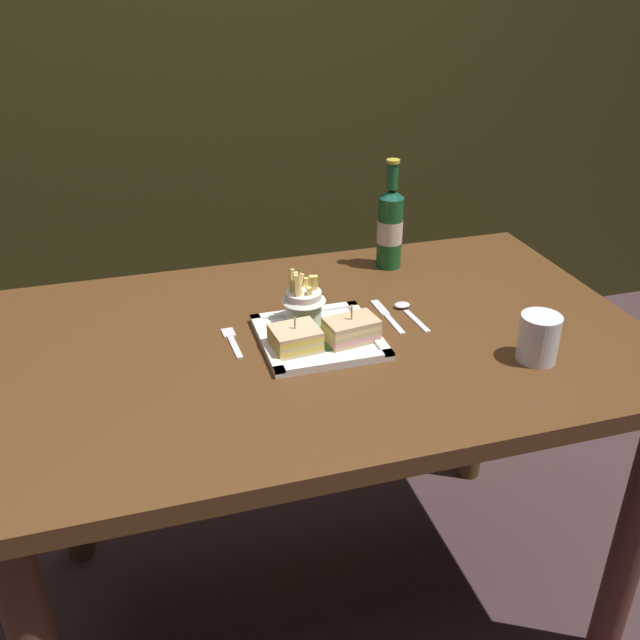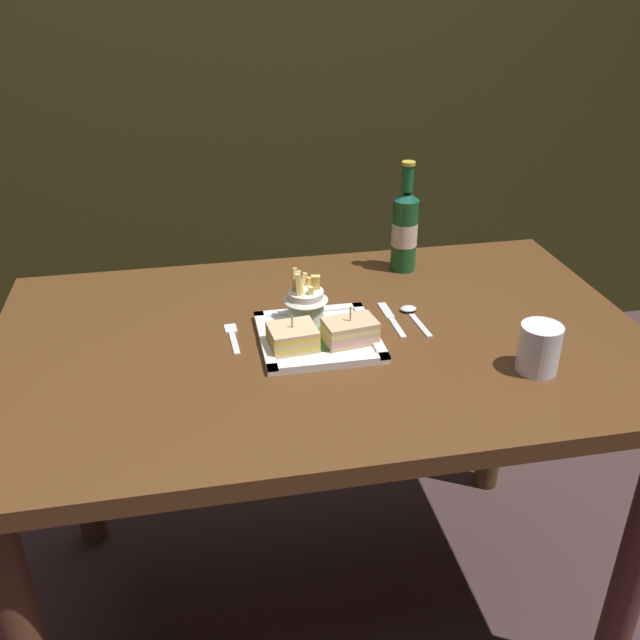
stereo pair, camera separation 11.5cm
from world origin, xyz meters
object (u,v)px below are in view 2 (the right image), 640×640
at_px(dining_table, 322,386).
at_px(square_plate, 318,337).
at_px(fries_cup, 306,300).
at_px(knife, 391,318).
at_px(sandwich_half_right, 350,331).
at_px(fork, 233,336).
at_px(water_glass, 539,351).
at_px(sandwich_half_left, 293,337).
at_px(beer_bottle, 405,229).
at_px(spoon, 412,313).

bearing_deg(dining_table, square_plate, -121.62).
bearing_deg(fries_cup, knife, 0.25).
xyz_separation_m(square_plate, sandwich_half_right, (0.06, -0.03, 0.03)).
bearing_deg(fork, water_glass, -23.17).
distance_m(square_plate, fork, 0.17).
distance_m(square_plate, fries_cup, 0.08).
height_order(sandwich_half_left, fork, sandwich_half_left).
bearing_deg(dining_table, water_glass, -29.18).
xyz_separation_m(square_plate, beer_bottle, (0.26, 0.30, 0.10)).
bearing_deg(square_plate, fries_cup, 103.43).
relative_size(beer_bottle, spoon, 1.98).
bearing_deg(fries_cup, spoon, 1.84).
height_order(square_plate, sandwich_half_right, sandwich_half_right).
xyz_separation_m(beer_bottle, knife, (-0.10, -0.24, -0.10)).
bearing_deg(sandwich_half_left, water_glass, -19.55).
bearing_deg(sandwich_half_right, beer_bottle, 58.03).
xyz_separation_m(water_glass, knife, (-0.20, 0.25, -0.04)).
bearing_deg(square_plate, knife, 19.94).
height_order(square_plate, fries_cup, fries_cup).
bearing_deg(sandwich_half_right, sandwich_half_left, 180.00).
height_order(sandwich_half_left, sandwich_half_right, sandwich_half_right).
bearing_deg(sandwich_half_left, beer_bottle, 46.17).
distance_m(fork, spoon, 0.38).
height_order(fork, knife, same).
bearing_deg(spoon, fork, -176.64).
bearing_deg(water_glass, beer_bottle, 102.33).
bearing_deg(beer_bottle, sandwich_half_right, -121.97).
bearing_deg(knife, dining_table, -164.37).
height_order(beer_bottle, spoon, beer_bottle).
bearing_deg(beer_bottle, water_glass, -77.67).
bearing_deg(knife, fries_cup, -179.75).
relative_size(dining_table, sandwich_half_right, 12.03).
xyz_separation_m(sandwich_half_left, fries_cup, (0.04, 0.09, 0.03)).
bearing_deg(fork, knife, 2.71).
xyz_separation_m(knife, spoon, (0.05, 0.01, 0.00)).
distance_m(dining_table, sandwich_half_right, 0.17).
relative_size(water_glass, spoon, 0.69).
bearing_deg(dining_table, beer_bottle, 48.18).
bearing_deg(knife, square_plate, -160.06).
bearing_deg(dining_table, knife, 15.63).
height_order(fries_cup, knife, fries_cup).
distance_m(dining_table, water_glass, 0.44).
xyz_separation_m(fries_cup, knife, (0.18, 0.00, -0.06)).
relative_size(square_plate, fries_cup, 1.96).
xyz_separation_m(fries_cup, spoon, (0.23, 0.01, -0.06)).
distance_m(square_plate, sandwich_half_right, 0.07).
relative_size(dining_table, knife, 8.37).
relative_size(sandwich_half_right, fork, 0.89).
height_order(dining_table, water_glass, water_glass).
relative_size(sandwich_half_left, fork, 0.78).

